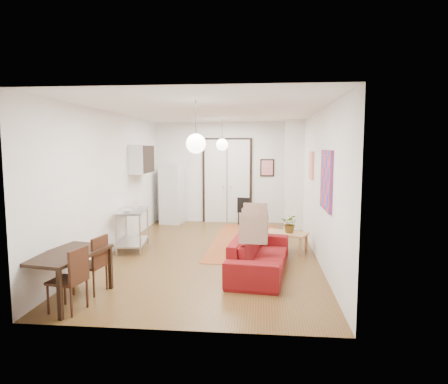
# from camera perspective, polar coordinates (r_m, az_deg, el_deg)

# --- Properties ---
(floor) EXTENTS (7.00, 7.00, 0.00)m
(floor) POSITION_cam_1_polar(r_m,az_deg,el_deg) (8.37, -1.64, -8.77)
(floor) COLOR brown
(floor) RESTS_ON ground
(ceiling) EXTENTS (4.20, 7.00, 0.02)m
(ceiling) POSITION_cam_1_polar(r_m,az_deg,el_deg) (8.11, -1.70, 11.42)
(ceiling) COLOR silver
(ceiling) RESTS_ON wall_back
(wall_back) EXTENTS (4.20, 0.02, 2.90)m
(wall_back) POSITION_cam_1_polar(r_m,az_deg,el_deg) (11.58, 0.47, 2.78)
(wall_back) COLOR silver
(wall_back) RESTS_ON floor
(wall_front) EXTENTS (4.20, 0.02, 2.90)m
(wall_front) POSITION_cam_1_polar(r_m,az_deg,el_deg) (4.69, -6.96, -2.85)
(wall_front) COLOR silver
(wall_front) RESTS_ON floor
(wall_left) EXTENTS (0.02, 7.00, 2.90)m
(wall_left) POSITION_cam_1_polar(r_m,az_deg,el_deg) (8.63, -15.65, 1.24)
(wall_left) COLOR silver
(wall_left) RESTS_ON floor
(wall_right) EXTENTS (0.02, 7.00, 2.90)m
(wall_right) POSITION_cam_1_polar(r_m,az_deg,el_deg) (8.13, 13.19, 1.00)
(wall_right) COLOR silver
(wall_right) RESTS_ON floor
(double_doors) EXTENTS (1.44, 0.06, 2.50)m
(double_doors) POSITION_cam_1_polar(r_m,az_deg,el_deg) (11.56, 0.45, 1.53)
(double_doors) COLOR silver
(double_doors) RESTS_ON wall_back
(stub_partition) EXTENTS (0.50, 0.10, 2.90)m
(stub_partition) POSITION_cam_1_polar(r_m,az_deg,el_deg) (10.63, 10.01, 2.34)
(stub_partition) COLOR silver
(stub_partition) RESTS_ON floor
(wall_cabinet) EXTENTS (0.35, 1.00, 0.70)m
(wall_cabinet) POSITION_cam_1_polar(r_m,az_deg,el_deg) (9.96, -11.66, 4.62)
(wall_cabinet) COLOR silver
(wall_cabinet) RESTS_ON wall_left
(painting_popart) EXTENTS (0.05, 1.00, 1.00)m
(painting_popart) POSITION_cam_1_polar(r_m,az_deg,el_deg) (6.87, 14.42, 1.66)
(painting_popart) COLOR red
(painting_popart) RESTS_ON wall_right
(painting_abstract) EXTENTS (0.05, 0.50, 0.60)m
(painting_abstract) POSITION_cam_1_polar(r_m,az_deg,el_deg) (8.89, 12.40, 3.74)
(painting_abstract) COLOR #EEE1C7
(painting_abstract) RESTS_ON wall_right
(poster_back) EXTENTS (0.40, 0.03, 0.50)m
(poster_back) POSITION_cam_1_polar(r_m,az_deg,el_deg) (11.50, 6.18, 3.46)
(poster_back) COLOR red
(poster_back) RESTS_ON wall_back
(print_left) EXTENTS (0.03, 0.44, 0.54)m
(print_left) POSITION_cam_1_polar(r_m,az_deg,el_deg) (10.48, -11.65, 4.98)
(print_left) COLOR #A46444
(print_left) RESTS_ON wall_left
(pendant_back) EXTENTS (0.30, 0.30, 0.80)m
(pendant_back) POSITION_cam_1_polar(r_m,az_deg,el_deg) (10.06, -0.27, 6.77)
(pendant_back) COLOR white
(pendant_back) RESTS_ON ceiling
(pendant_front) EXTENTS (0.30, 0.30, 0.80)m
(pendant_front) POSITION_cam_1_polar(r_m,az_deg,el_deg) (6.10, -4.03, 6.91)
(pendant_front) COLOR white
(pendant_front) RESTS_ON ceiling
(kilim_rug) EXTENTS (1.58, 3.92, 0.01)m
(kilim_rug) POSITION_cam_1_polar(r_m,az_deg,el_deg) (9.43, 3.04, -6.99)
(kilim_rug) COLOR #A75429
(kilim_rug) RESTS_ON floor
(sofa) EXTENTS (2.31, 1.13, 0.65)m
(sofa) POSITION_cam_1_polar(r_m,az_deg,el_deg) (7.14, 5.13, -8.81)
(sofa) COLOR maroon
(sofa) RESTS_ON floor
(coffee_table) EXTENTS (1.02, 0.81, 0.40)m
(coffee_table) POSITION_cam_1_polar(r_m,az_deg,el_deg) (8.59, 8.75, -6.07)
(coffee_table) COLOR tan
(coffee_table) RESTS_ON floor
(potted_plant) EXTENTS (0.44, 0.42, 0.39)m
(potted_plant) POSITION_cam_1_polar(r_m,az_deg,el_deg) (8.54, 9.45, -4.45)
(potted_plant) COLOR #2B612E
(potted_plant) RESTS_ON coffee_table
(kitchen_counter) EXTENTS (0.72, 1.20, 0.86)m
(kitchen_counter) POSITION_cam_1_polar(r_m,az_deg,el_deg) (8.79, -12.94, -4.51)
(kitchen_counter) COLOR #B8BABE
(kitchen_counter) RESTS_ON floor
(bowl) EXTENTS (0.26, 0.26, 0.05)m
(bowl) POSITION_cam_1_polar(r_m,az_deg,el_deg) (8.45, -13.64, -2.64)
(bowl) COLOR silver
(bowl) RESTS_ON kitchen_counter
(soap_bottle) EXTENTS (0.11, 0.10, 0.18)m
(soap_bottle) POSITION_cam_1_polar(r_m,az_deg,el_deg) (8.96, -12.51, -1.68)
(soap_bottle) COLOR teal
(soap_bottle) RESTS_ON kitchen_counter
(fridge) EXTENTS (0.66, 0.66, 1.67)m
(fridge) POSITION_cam_1_polar(r_m,az_deg,el_deg) (11.54, -7.43, -0.37)
(fridge) COLOR silver
(fridge) RESTS_ON floor
(dining_table) EXTENTS (0.94, 1.38, 0.70)m
(dining_table) POSITION_cam_1_polar(r_m,az_deg,el_deg) (6.18, -21.45, -8.78)
(dining_table) COLOR black
(dining_table) RESTS_ON floor
(dining_chair_near) EXTENTS (0.48, 0.62, 0.87)m
(dining_chair_near) POSITION_cam_1_polar(r_m,az_deg,el_deg) (6.52, -18.37, -8.98)
(dining_chair_near) COLOR #3C2313
(dining_chair_near) RESTS_ON floor
(dining_chair_far) EXTENTS (0.48, 0.62, 0.87)m
(dining_chair_far) POSITION_cam_1_polar(r_m,az_deg,el_deg) (5.92, -21.14, -10.69)
(dining_chair_far) COLOR #3C2313
(dining_chair_far) RESTS_ON floor
(black_side_chair) EXTENTS (0.45, 0.45, 0.79)m
(black_side_chair) POSITION_cam_1_polar(r_m,az_deg,el_deg) (11.38, 3.08, -2.34)
(black_side_chair) COLOR black
(black_side_chair) RESTS_ON floor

